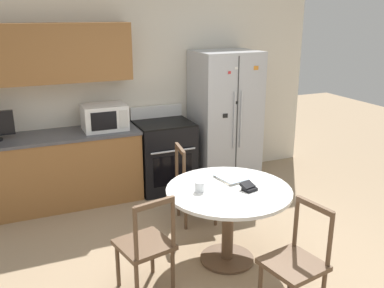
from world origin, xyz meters
The scene contains 13 objects.
ground_plane centered at (0.00, 0.00, 0.00)m, with size 14.00×14.00×0.00m, color #9E8466.
back_wall centered at (-0.31, 2.59, 1.44)m, with size 5.20×0.44×2.60m.
kitchen_counter centered at (-1.18, 2.29, 0.45)m, with size 2.07×0.64×0.90m.
refrigerator centered at (1.11, 2.23, 0.90)m, with size 0.84×0.72×1.81m.
oven_range centered at (0.23, 2.26, 0.47)m, with size 0.72×0.68×1.08m.
microwave centered at (-0.54, 2.28, 1.06)m, with size 0.53×0.40×0.31m.
dining_table centered at (0.17, 0.35, 0.60)m, with size 1.16×1.16×0.75m.
dining_chair_near centered at (0.32, -0.51, 0.43)m, with size 0.49×0.49×0.90m.
dining_chair_left centered at (-0.68, 0.20, 0.43)m, with size 0.50×0.50×0.90m.
dining_chair_far centered at (0.21, 1.22, 0.43)m, with size 0.48×0.48×0.90m.
candle_glass centered at (-0.10, 0.40, 0.79)m, with size 0.09×0.09×0.09m.
wallet centered at (0.33, 0.25, 0.77)m, with size 0.15×0.15×0.07m.
mail_stack centered at (0.30, 0.55, 0.76)m, with size 0.27×0.33×0.02m.
Camera 1 is at (-1.58, -2.85, 2.32)m, focal length 40.00 mm.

